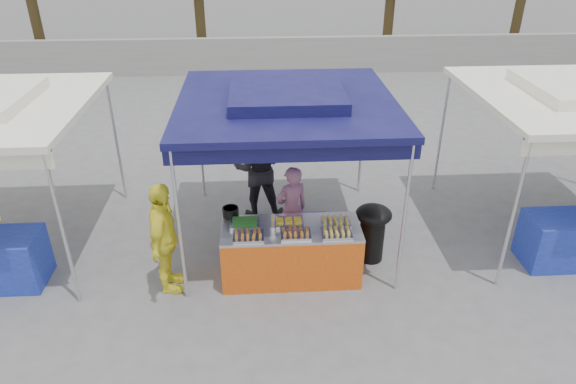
{
  "coord_description": "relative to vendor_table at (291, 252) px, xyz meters",
  "views": [
    {
      "loc": [
        -0.42,
        -6.27,
        4.8
      ],
      "look_at": [
        0.0,
        0.6,
        1.05
      ],
      "focal_mm": 32.0,
      "sensor_mm": 36.0,
      "label": 1
    }
  ],
  "objects": [
    {
      "name": "back_wall",
      "position": [
        0.0,
        11.1,
        0.17
      ],
      "size": [
        40.0,
        0.25,
        1.2
      ],
      "primitive_type": "cube",
      "color": "gray",
      "rests_on": "ground_plane"
    },
    {
      "name": "crate_right",
      "position": [
        0.34,
        0.62,
        -0.26
      ],
      "size": [
        0.54,
        0.38,
        0.32
      ],
      "primitive_type": "cube",
      "color": "#1526AB",
      "rests_on": "ground_plane"
    },
    {
      "name": "main_canopy",
      "position": [
        0.0,
        1.07,
        1.94
      ],
      "size": [
        3.2,
        3.2,
        2.57
      ],
      "color": "silver",
      "rests_on": "ground_plane"
    },
    {
      "name": "ground_plane",
      "position": [
        0.0,
        0.1,
        -0.43
      ],
      "size": [
        80.0,
        80.0,
        0.0
      ],
      "primitive_type": "plane",
      "color": "#5F5E61"
    },
    {
      "name": "food_tray_bl",
      "position": [
        -0.66,
        0.11,
        0.46
      ],
      "size": [
        0.42,
        0.3,
        0.07
      ],
      "color": "silver",
      "rests_on": "vendor_table"
    },
    {
      "name": "customer_person",
      "position": [
        -1.76,
        -0.17,
        0.42
      ],
      "size": [
        0.48,
        1.01,
        1.69
      ],
      "primitive_type": "imported",
      "rotation": [
        0.0,
        0.0,
        1.5
      ],
      "color": "yellow",
      "rests_on": "ground_plane"
    },
    {
      "name": "food_tray_fr",
      "position": [
        0.62,
        -0.24,
        0.46
      ],
      "size": [
        0.42,
        0.3,
        0.07
      ],
      "color": "silver",
      "rests_on": "vendor_table"
    },
    {
      "name": "crate_stacked",
      "position": [
        0.34,
        0.62,
        0.05
      ],
      "size": [
        0.51,
        0.35,
        0.3
      ],
      "primitive_type": "cube",
      "color": "#1526AB",
      "rests_on": "crate_right"
    },
    {
      "name": "food_tray_fm",
      "position": [
        0.05,
        -0.22,
        0.46
      ],
      "size": [
        0.42,
        0.3,
        0.07
      ],
      "color": "silver",
      "rests_on": "vendor_table"
    },
    {
      "name": "vendor_woman",
      "position": [
        0.05,
        0.68,
        0.31
      ],
      "size": [
        0.63,
        0.54,
        1.48
      ],
      "primitive_type": "imported",
      "rotation": [
        0.0,
        0.0,
        3.54
      ],
      "color": "#905C7E",
      "rests_on": "ground_plane"
    },
    {
      "name": "wok_burner",
      "position": [
        1.28,
        0.37,
        0.13
      ],
      "size": [
        0.56,
        0.56,
        0.93
      ],
      "rotation": [
        0.0,
        0.0,
        -0.05
      ],
      "color": "black",
      "rests_on": "ground_plane"
    },
    {
      "name": "cooking_pot",
      "position": [
        -0.87,
        0.38,
        0.49
      ],
      "size": [
        0.24,
        0.24,
        0.14
      ],
      "primitive_type": "cylinder",
      "color": "black",
      "rests_on": "vendor_table"
    },
    {
      "name": "crate_left",
      "position": [
        -0.39,
        0.61,
        -0.27
      ],
      "size": [
        0.52,
        0.36,
        0.31
      ],
      "primitive_type": "cube",
      "color": "#1526AB",
      "rests_on": "ground_plane"
    },
    {
      "name": "vendor_table",
      "position": [
        0.0,
        0.0,
        0.0
      ],
      "size": [
        2.0,
        0.8,
        0.85
      ],
      "color": "#CC4F12",
      "rests_on": "ground_plane"
    },
    {
      "name": "skewer_cup",
      "position": [
        -0.26,
        -0.12,
        0.48
      ],
      "size": [
        0.09,
        0.09,
        0.11
      ],
      "primitive_type": "cylinder",
      "color": "silver",
      "rests_on": "vendor_table"
    },
    {
      "name": "helper_man",
      "position": [
        -0.45,
        1.83,
        0.5
      ],
      "size": [
        0.93,
        0.74,
        1.84
      ],
      "primitive_type": "imported",
      "rotation": [
        0.0,
        0.0,
        3.1
      ],
      "color": "black",
      "rests_on": "ground_plane"
    },
    {
      "name": "food_tray_br",
      "position": [
        0.64,
        0.05,
        0.46
      ],
      "size": [
        0.42,
        0.3,
        0.07
      ],
      "color": "silver",
      "rests_on": "vendor_table"
    },
    {
      "name": "food_tray_fl",
      "position": [
        -0.61,
        -0.24,
        0.46
      ],
      "size": [
        0.42,
        0.3,
        0.07
      ],
      "color": "silver",
      "rests_on": "vendor_table"
    },
    {
      "name": "food_tray_bm",
      "position": [
        -0.03,
        0.1,
        0.46
      ],
      "size": [
        0.42,
        0.3,
        0.07
      ],
      "color": "silver",
      "rests_on": "vendor_table"
    }
  ]
}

